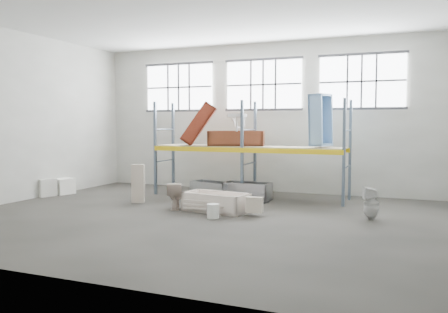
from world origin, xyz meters
The scene contains 33 objects.
floor centered at (0.00, 0.00, -0.05)m, with size 12.00×10.00×0.10m, color #49463F.
ceiling centered at (0.00, 0.00, 5.05)m, with size 12.00×10.00×0.10m, color silver.
wall_back centered at (0.00, 5.05, 2.50)m, with size 12.00×0.10×5.00m, color #A3A297.
wall_front centered at (0.00, -5.05, 2.50)m, with size 12.00×0.10×5.00m, color #A4A397.
wall_left centered at (-6.05, 0.00, 2.50)m, with size 0.10×10.00×5.00m, color #AFAFA2.
window_left centered at (-3.20, 4.94, 3.60)m, with size 2.60×0.04×1.60m, color white.
window_mid centered at (0.00, 4.94, 3.60)m, with size 2.60×0.04×1.60m, color white.
window_right centered at (3.20, 4.94, 3.60)m, with size 2.60×0.04×1.60m, color white.
rack_upright_la centered at (-3.00, 2.90, 1.50)m, with size 0.08×0.08×3.00m, color slate.
rack_upright_lb centered at (-3.00, 4.10, 1.50)m, with size 0.08×0.08×3.00m, color slate.
rack_upright_ma centered at (0.00, 2.90, 1.50)m, with size 0.08×0.08×3.00m, color slate.
rack_upright_mb centered at (0.00, 4.10, 1.50)m, with size 0.08×0.08×3.00m, color slate.
rack_upright_ra centered at (3.00, 2.90, 1.50)m, with size 0.08×0.08×3.00m, color slate.
rack_upright_rb centered at (3.00, 4.10, 1.50)m, with size 0.08×0.08×3.00m, color slate.
rack_beam_front centered at (0.00, 2.90, 1.50)m, with size 6.00×0.10×0.14m, color yellow.
rack_beam_back centered at (0.00, 4.10, 1.50)m, with size 6.00×0.10×0.14m, color yellow.
shelf_deck centered at (0.00, 3.50, 1.58)m, with size 5.90×1.10×0.03m, color gray.
wet_patch centered at (0.00, 2.70, 0.00)m, with size 1.80×1.80×0.00m, color black.
bathtub_beige centered at (0.06, 0.83, 0.25)m, with size 1.69×0.79×0.50m, color #F2DFD1, non-canonical shape.
cistern_spare centered at (1.17, 0.66, 0.28)m, with size 0.41×0.20×0.39m, color beige.
sink_in_tub centered at (0.34, 0.55, 0.16)m, with size 0.45×0.45×0.15m, color silver.
toilet_beige centered at (-1.13, 0.79, 0.36)m, with size 0.40×0.71×0.72m, color beige.
cistern_tall centered at (-2.61, 1.26, 0.56)m, with size 0.36×0.23×1.12m, color beige.
toilet_white centered at (3.90, 1.32, 0.40)m, with size 0.36×0.36×0.79m, color silver.
steel_tub_left centered at (-1.02, 3.00, 0.25)m, with size 1.34×0.62×0.49m, color #A7AAAF, non-canonical shape.
steel_tub_right centered at (0.12, 3.05, 0.26)m, with size 1.41×0.66×0.52m, color #96979D, non-canonical shape.
rust_tub_flat centered at (-0.45, 3.60, 1.82)m, with size 1.74×0.82×0.49m, color maroon, non-canonical shape.
rust_tub_tilted centered at (-1.72, 3.48, 2.29)m, with size 1.46×0.68×0.41m, color maroon, non-canonical shape.
sink_on_shelf centered at (-0.26, 3.14, 2.09)m, with size 0.62×0.48×0.55m, color silver.
blue_tub_upright centered at (2.23, 3.47, 2.40)m, with size 1.51×0.71×0.42m, color #7DA8D5, non-canonical shape.
bucket centered at (0.34, 0.00, 0.17)m, with size 0.30×0.30×0.35m, color silver.
carton_near centered at (-6.08, 1.21, 0.28)m, with size 0.65×0.56×0.56m, color silver.
carton_far centered at (-5.85, 1.78, 0.25)m, with size 0.61×0.61×0.51m, color white.
Camera 1 is at (5.00, -10.48, 2.31)m, focal length 38.30 mm.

